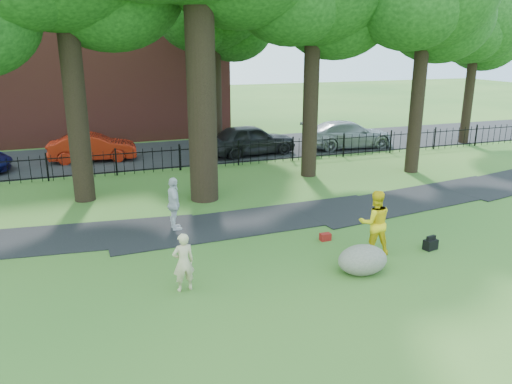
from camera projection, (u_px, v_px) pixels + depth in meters
name	position (u px, v px, depth m)	size (l,w,h in m)	color
ground	(266.00, 272.00, 13.61)	(120.00, 120.00, 0.00)	#2A5E21
footpath	(254.00, 221.00, 17.45)	(36.00, 2.60, 0.03)	black
street	(166.00, 154.00, 28.05)	(80.00, 7.00, 0.02)	black
iron_fence	(180.00, 158.00, 24.27)	(44.00, 0.04, 1.20)	black
brick_building	(79.00, 42.00, 32.27)	(18.00, 8.00, 12.00)	brown
woman	(183.00, 262.00, 12.41)	(0.56, 0.37, 1.53)	#CEB98E
man	(375.00, 223.00, 14.54)	(0.95, 0.74, 1.95)	yellow
pedestrian	(174.00, 204.00, 16.40)	(1.06, 0.44, 1.81)	silver
boulder	(363.00, 258.00, 13.52)	(1.39, 1.05, 0.81)	#5E574E
backpack	(430.00, 245.00, 15.06)	(0.42, 0.26, 0.31)	black
red_bag	(325.00, 237.00, 15.76)	(0.34, 0.21, 0.23)	maroon
red_sedan	(92.00, 147.00, 26.13)	(1.55, 4.45, 1.47)	#A81F0C
grey_car	(251.00, 140.00, 27.58)	(2.00, 4.98, 1.70)	black
silver_car	(348.00, 134.00, 29.44)	(2.21, 5.43, 1.58)	gray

